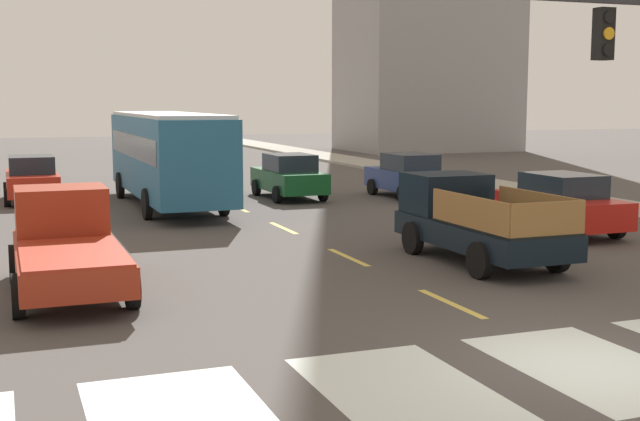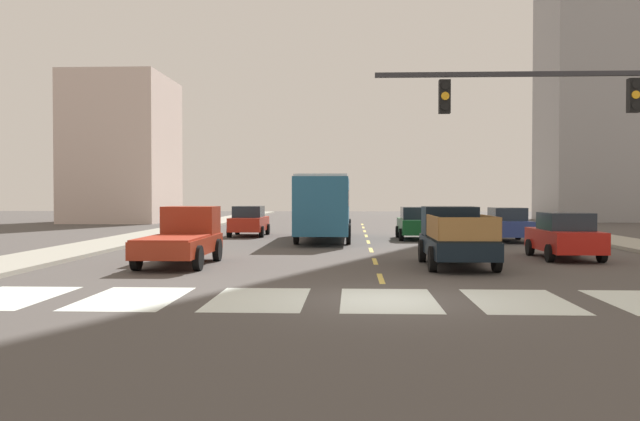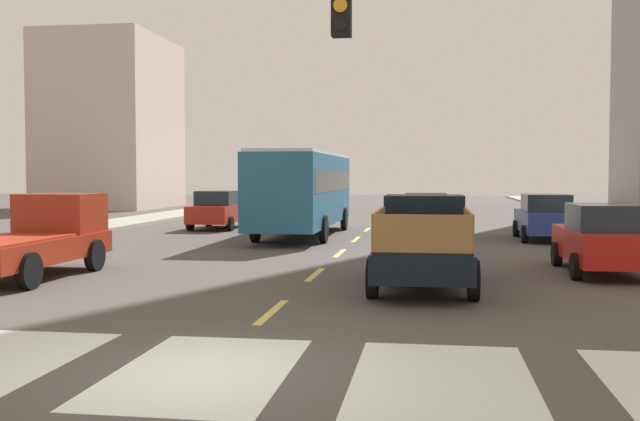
% 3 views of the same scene
% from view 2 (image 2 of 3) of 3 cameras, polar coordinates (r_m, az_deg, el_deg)
% --- Properties ---
extents(ground_plane, '(160.00, 160.00, 0.00)m').
position_cam_2_polar(ground_plane, '(15.84, 5.65, -7.37)').
color(ground_plane, '#4A4542').
extents(sidewalk_right, '(2.86, 110.00, 0.15)m').
position_cam_2_polar(sidewalk_right, '(36.16, 23.82, -2.44)').
color(sidewalk_right, '#9C998C').
rests_on(sidewalk_right, ground).
extents(sidewalk_left, '(2.86, 110.00, 0.15)m').
position_cam_2_polar(sidewalk_left, '(35.60, -16.06, -2.44)').
color(sidewalk_left, '#9C998C').
rests_on(sidewalk_left, ground).
extents(crosswalk_stripe_0, '(2.15, 3.65, 0.01)m').
position_cam_2_polar(crosswalk_stripe_0, '(17.73, -24.38, -6.54)').
color(crosswalk_stripe_0, silver).
rests_on(crosswalk_stripe_0, ground).
extents(crosswalk_stripe_1, '(2.15, 3.65, 0.01)m').
position_cam_2_polar(crosswalk_stripe_1, '(16.61, -15.24, -6.99)').
color(crosswalk_stripe_1, silver).
rests_on(crosswalk_stripe_1, ground).
extents(crosswalk_stripe_2, '(2.15, 3.65, 0.01)m').
position_cam_2_polar(crosswalk_stripe_2, '(15.96, -5.05, -7.29)').
color(crosswalk_stripe_2, silver).
rests_on(crosswalk_stripe_2, ground).
extents(crosswalk_stripe_3, '(2.15, 3.65, 0.01)m').
position_cam_2_polar(crosswalk_stripe_3, '(15.84, 5.65, -7.36)').
color(crosswalk_stripe_3, silver).
rests_on(crosswalk_stripe_3, ground).
extents(crosswalk_stripe_4, '(2.15, 3.65, 0.01)m').
position_cam_2_polar(crosswalk_stripe_4, '(16.27, 16.14, -7.18)').
color(crosswalk_stripe_4, silver).
rests_on(crosswalk_stripe_4, ground).
extents(lane_dash_0, '(0.16, 2.40, 0.01)m').
position_cam_2_polar(lane_dash_0, '(19.80, 5.04, -5.60)').
color(lane_dash_0, '#E1C350').
rests_on(lane_dash_0, ground).
extents(lane_dash_1, '(0.16, 2.40, 0.01)m').
position_cam_2_polar(lane_dash_1, '(24.77, 4.55, -4.20)').
color(lane_dash_1, '#E1C350').
rests_on(lane_dash_1, ground).
extents(lane_dash_2, '(0.16, 2.40, 0.01)m').
position_cam_2_polar(lane_dash_2, '(29.75, 4.23, -3.27)').
color(lane_dash_2, '#E1C350').
rests_on(lane_dash_2, ground).
extents(lane_dash_3, '(0.16, 2.40, 0.01)m').
position_cam_2_polar(lane_dash_3, '(34.73, 4.00, -2.60)').
color(lane_dash_3, '#E1C350').
rests_on(lane_dash_3, ground).
extents(lane_dash_4, '(0.16, 2.40, 0.01)m').
position_cam_2_polar(lane_dash_4, '(39.72, 3.83, -2.10)').
color(lane_dash_4, '#E1C350').
rests_on(lane_dash_4, ground).
extents(lane_dash_5, '(0.16, 2.40, 0.01)m').
position_cam_2_polar(lane_dash_5, '(44.71, 3.70, -1.71)').
color(lane_dash_5, '#E1C350').
rests_on(lane_dash_5, ground).
extents(lane_dash_6, '(0.16, 2.40, 0.01)m').
position_cam_2_polar(lane_dash_6, '(49.70, 3.59, -1.40)').
color(lane_dash_6, '#E1C350').
rests_on(lane_dash_6, ground).
extents(lane_dash_7, '(0.16, 2.40, 0.01)m').
position_cam_2_polar(lane_dash_7, '(54.70, 3.51, -1.15)').
color(lane_dash_7, '#E1C350').
rests_on(lane_dash_7, ground).
extents(pickup_stakebed, '(2.18, 5.20, 1.96)m').
position_cam_2_polar(pickup_stakebed, '(23.66, 11.07, -2.22)').
color(pickup_stakebed, black).
rests_on(pickup_stakebed, ground).
extents(pickup_dark, '(2.18, 5.20, 1.96)m').
position_cam_2_polar(pickup_dark, '(24.17, -11.24, -2.18)').
color(pickup_dark, maroon).
rests_on(pickup_dark, ground).
extents(city_bus, '(2.72, 10.80, 3.32)m').
position_cam_2_polar(city_bus, '(35.91, 0.39, 0.65)').
color(city_bus, '#246086').
rests_on(city_bus, ground).
extents(sedan_near_right, '(2.02, 4.40, 1.72)m').
position_cam_2_polar(sedan_near_right, '(37.02, 7.97, -1.04)').
color(sedan_near_right, '#124D23').
rests_on(sedan_near_right, ground).
extents(sedan_mid, '(2.02, 4.40, 1.72)m').
position_cam_2_polar(sedan_mid, '(39.72, -5.88, -0.87)').
color(sedan_mid, red).
rests_on(sedan_mid, ground).
extents(sedan_near_left, '(2.02, 4.40, 1.72)m').
position_cam_2_polar(sedan_near_left, '(27.11, 19.51, -1.98)').
color(sedan_near_left, red).
rests_on(sedan_near_left, ground).
extents(sedan_far, '(2.02, 4.40, 1.72)m').
position_cam_2_polar(sedan_far, '(36.28, 15.15, -1.12)').
color(sedan_far, navy).
rests_on(sedan_far, ground).
extents(block_mid_left, '(7.91, 9.98, 12.46)m').
position_cam_2_polar(block_mid_left, '(62.21, -15.95, 4.84)').
color(block_mid_left, beige).
rests_on(block_mid_left, ground).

